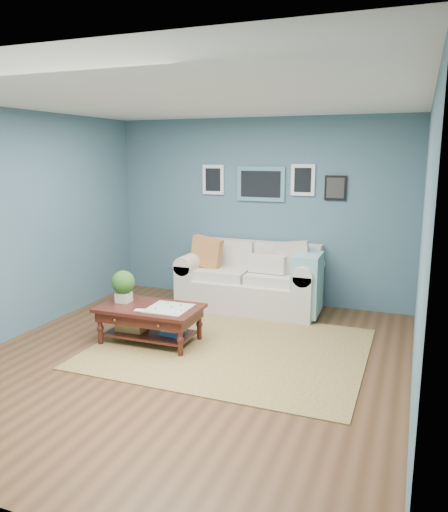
% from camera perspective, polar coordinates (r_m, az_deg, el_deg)
% --- Properties ---
extents(room_shell, '(5.00, 5.02, 2.70)m').
position_cam_1_polar(room_shell, '(5.16, -4.02, 2.43)').
color(room_shell, brown).
rests_on(room_shell, ground).
extents(area_rug, '(2.99, 2.40, 0.01)m').
position_cam_1_polar(area_rug, '(5.79, 0.69, -10.45)').
color(area_rug, brown).
rests_on(area_rug, ground).
extents(loveseat, '(2.01, 0.91, 1.03)m').
position_cam_1_polar(loveseat, '(7.12, 3.69, -2.75)').
color(loveseat, silver).
rests_on(loveseat, ground).
extents(coffee_table, '(1.19, 0.71, 0.83)m').
position_cam_1_polar(coffee_table, '(5.94, -8.96, -6.31)').
color(coffee_table, black).
rests_on(coffee_table, ground).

